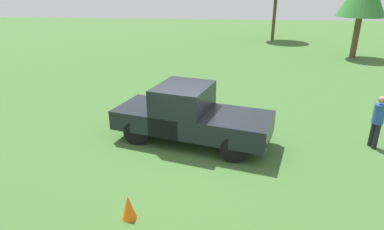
# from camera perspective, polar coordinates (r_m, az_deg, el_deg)

# --- Properties ---
(ground_plane) EXTENTS (80.00, 80.00, 0.00)m
(ground_plane) POSITION_cam_1_polar(r_m,az_deg,el_deg) (9.88, -0.81, -6.10)
(ground_plane) COLOR #3D662D
(pickup_truck) EXTENTS (5.10, 2.98, 1.81)m
(pickup_truck) POSITION_cam_1_polar(r_m,az_deg,el_deg) (10.05, -0.66, 0.27)
(pickup_truck) COLOR black
(pickup_truck) RESTS_ON ground_plane
(person_bystander) EXTENTS (0.38, 0.38, 1.63)m
(person_bystander) POSITION_cam_1_polar(r_m,az_deg,el_deg) (11.11, 29.64, -0.65)
(person_bystander) COLOR black
(person_bystander) RESTS_ON ground_plane
(traffic_cone) EXTENTS (0.32, 0.32, 0.55)m
(traffic_cone) POSITION_cam_1_polar(r_m,az_deg,el_deg) (7.25, -11.00, -15.49)
(traffic_cone) COLOR orange
(traffic_cone) RESTS_ON ground_plane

